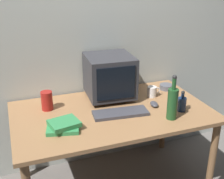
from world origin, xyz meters
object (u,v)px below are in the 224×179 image
bottle_tall (172,103)px  bottle_short (182,103)px  book_stack (64,126)px  crt_monitor (109,76)px  keyboard (121,113)px  mug (152,92)px  cd_spindle (166,87)px  computer_mouse (154,104)px  metal_canister (47,101)px

bottle_tall → bottle_short: bottle_tall is taller
book_stack → crt_monitor: bearing=40.1°
keyboard → mug: (0.38, 0.22, 0.03)m
cd_spindle → bottle_tall: bearing=-115.9°
computer_mouse → book_stack: book_stack is taller
computer_mouse → cd_spindle: (0.27, 0.28, 0.00)m
keyboard → metal_canister: bearing=157.1°
cd_spindle → computer_mouse: bearing=-133.9°
computer_mouse → keyboard: bearing=-162.1°
bottle_short → metal_canister: 1.05m
book_stack → keyboard: bearing=9.4°
bottle_short → mug: 0.34m
bottle_tall → metal_canister: bearing=151.0°
bottle_short → cd_spindle: (0.11, 0.43, -0.04)m
crt_monitor → bottle_tall: crt_monitor is taller
crt_monitor → computer_mouse: bearing=-45.8°
crt_monitor → metal_canister: size_ratio=2.73×
computer_mouse → bottle_tall: 0.26m
crt_monitor → bottle_short: bearing=-44.4°
bottle_tall → book_stack: (-0.78, 0.11, -0.10)m
mug → metal_canister: 0.89m
computer_mouse → mug: mug is taller
book_stack → bottle_short: bearing=-1.8°
keyboard → bottle_short: bottle_short is taller
book_stack → metal_canister: 0.36m
crt_monitor → bottle_short: crt_monitor is taller
crt_monitor → bottle_short: size_ratio=2.42×
crt_monitor → metal_canister: bearing=-174.5°
computer_mouse → metal_canister: (-0.82, 0.24, 0.06)m
keyboard → book_stack: bearing=-164.8°
bottle_tall → metal_canister: (-0.84, 0.46, -0.05)m
book_stack → metal_canister: (-0.06, 0.35, 0.05)m
bottle_tall → metal_canister: 0.96m
bottle_short → cd_spindle: bearing=75.7°
keyboard → bottle_tall: bottle_tall is taller
crt_monitor → keyboard: (-0.03, -0.33, -0.18)m
keyboard → book_stack: 0.46m
keyboard → computer_mouse: 0.31m
keyboard → bottle_short: size_ratio=2.49×
bottle_short → mug: (-0.09, 0.33, -0.02)m
computer_mouse → bottle_tall: (0.02, -0.23, 0.11)m
computer_mouse → cd_spindle: cd_spindle is taller
book_stack → mug: bearing=19.6°
keyboard → book_stack: (-0.45, -0.07, 0.02)m
bottle_tall → crt_monitor: bearing=120.4°
computer_mouse → book_stack: bearing=-161.2°
crt_monitor → bottle_tall: (0.30, -0.52, -0.06)m
computer_mouse → metal_canister: bearing=173.9°
bottle_short → cd_spindle: size_ratio=1.41×
crt_monitor → keyboard: size_ratio=0.97×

